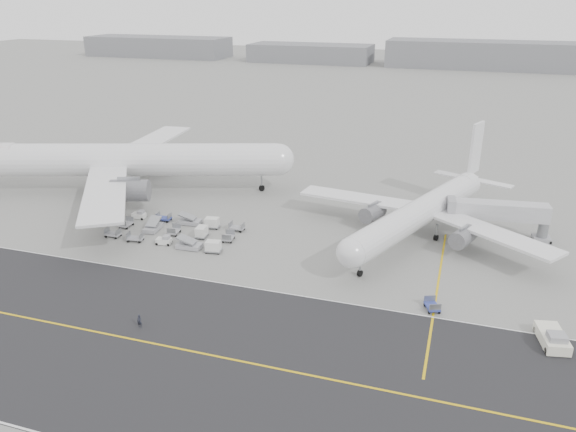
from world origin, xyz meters
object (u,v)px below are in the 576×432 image
(pushback_tug, at_px, (553,338))
(ground_crew_a, at_px, (139,321))
(airliner_a, at_px, (129,160))
(airliner_b, at_px, (423,211))
(jet_bridge, at_px, (499,213))

(pushback_tug, height_order, ground_crew_a, pushback_tug)
(pushback_tug, bearing_deg, airliner_a, 145.74)
(airliner_b, relative_size, ground_crew_a, 25.30)
(jet_bridge, bearing_deg, airliner_a, 171.48)
(jet_bridge, bearing_deg, pushback_tug, -86.69)
(airliner_b, bearing_deg, pushback_tug, -34.90)
(airliner_a, distance_m, jet_bridge, 70.47)
(airliner_b, xyz_separation_m, ground_crew_a, (-29.73, -38.37, -3.73))
(jet_bridge, distance_m, ground_crew_a, 59.13)
(airliner_a, bearing_deg, jet_bridge, -109.64)
(ground_crew_a, bearing_deg, airliner_a, 123.37)
(ground_crew_a, bearing_deg, pushback_tug, 13.69)
(pushback_tug, relative_size, ground_crew_a, 4.30)
(jet_bridge, relative_size, ground_crew_a, 9.84)
(airliner_b, xyz_separation_m, pushback_tug, (17.51, -26.81, -3.73))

